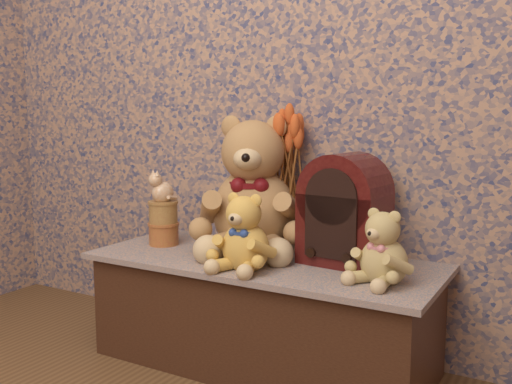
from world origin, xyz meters
TOP-DOWN VIEW (x-y plane):
  - display_shelf at (0.00, 1.25)m, footprint 1.22×0.52m
  - teddy_large at (-0.10, 1.36)m, footprint 0.56×0.61m
  - teddy_medium at (0.01, 1.11)m, footprint 0.21×0.25m
  - teddy_small at (0.45, 1.18)m, footprint 0.25×0.27m
  - cathedral_radio at (0.27, 1.33)m, footprint 0.29×0.22m
  - ceramic_vase at (0.02, 1.41)m, footprint 0.12×0.12m
  - dried_stalks at (0.02, 1.41)m, footprint 0.28×0.28m
  - biscuit_tin_lower at (-0.44, 1.25)m, footprint 0.15×0.15m
  - biscuit_tin_upper at (-0.44, 1.25)m, footprint 0.14×0.14m
  - cat_figurine at (-0.44, 1.25)m, footprint 0.12×0.13m

SIDE VIEW (x-z plane):
  - display_shelf at x=0.00m, z-range 0.00..0.38m
  - biscuit_tin_lower at x=-0.44m, z-range 0.38..0.47m
  - ceramic_vase at x=0.02m, z-range 0.38..0.56m
  - teddy_small at x=0.45m, z-range 0.38..0.62m
  - biscuit_tin_upper at x=-0.44m, z-range 0.47..0.55m
  - teddy_medium at x=0.01m, z-range 0.38..0.65m
  - cathedral_radio at x=0.27m, z-range 0.38..0.76m
  - cat_figurine at x=-0.44m, z-range 0.55..0.68m
  - teddy_large at x=-0.10m, z-range 0.38..0.92m
  - dried_stalks at x=0.02m, z-range 0.56..0.97m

